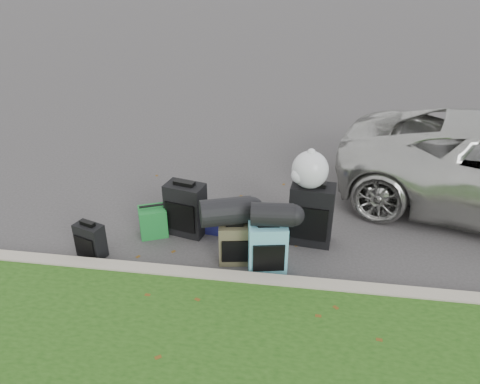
# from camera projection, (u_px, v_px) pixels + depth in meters

# --- Properties ---
(ground) EXTENTS (120.00, 120.00, 0.00)m
(ground) POSITION_uv_depth(u_px,v_px,m) (245.00, 237.00, 6.09)
(ground) COLOR #383535
(ground) RESTS_ON ground
(curb) EXTENTS (120.00, 0.18, 0.15)m
(curb) POSITION_uv_depth(u_px,v_px,m) (234.00, 281.00, 5.18)
(curb) COLOR #9E937F
(curb) RESTS_ON ground
(suitcase_small_black) EXTENTS (0.39, 0.29, 0.43)m
(suitcase_small_black) POSITION_uv_depth(u_px,v_px,m) (91.00, 240.00, 5.63)
(suitcase_small_black) COLOR black
(suitcase_small_black) RESTS_ON ground
(suitcase_large_black_left) EXTENTS (0.54, 0.40, 0.70)m
(suitcase_large_black_left) POSITION_uv_depth(u_px,v_px,m) (186.00, 209.00, 6.03)
(suitcase_large_black_left) COLOR black
(suitcase_large_black_left) RESTS_ON ground
(suitcase_olive) EXTENTS (0.40, 0.29, 0.51)m
(suitcase_olive) POSITION_uv_depth(u_px,v_px,m) (235.00, 243.00, 5.51)
(suitcase_olive) COLOR #413D29
(suitcase_olive) RESTS_ON ground
(suitcase_teal) EXTENTS (0.47, 0.33, 0.62)m
(suitcase_teal) POSITION_uv_depth(u_px,v_px,m) (268.00, 249.00, 5.32)
(suitcase_teal) COLOR teal
(suitcase_teal) RESTS_ON ground
(suitcase_large_black_right) EXTENTS (0.56, 0.38, 0.80)m
(suitcase_large_black_right) POSITION_uv_depth(u_px,v_px,m) (311.00, 214.00, 5.83)
(suitcase_large_black_right) COLOR black
(suitcase_large_black_right) RESTS_ON ground
(tote_green) EXTENTS (0.43, 0.39, 0.39)m
(tote_green) POSITION_uv_depth(u_px,v_px,m) (153.00, 222.00, 6.06)
(tote_green) COLOR #1A762D
(tote_green) RESTS_ON ground
(tote_navy) EXTENTS (0.32, 0.27, 0.31)m
(tote_navy) POSITION_uv_depth(u_px,v_px,m) (217.00, 221.00, 6.14)
(tote_navy) COLOR navy
(tote_navy) RESTS_ON ground
(duffel_left) EXTENTS (0.66, 0.50, 0.32)m
(duffel_left) POSITION_uv_depth(u_px,v_px,m) (226.00, 212.00, 5.35)
(duffel_left) COLOR black
(duffel_left) RESTS_ON suitcase_olive
(duffel_right) EXTENTS (0.49, 0.30, 0.26)m
(duffel_right) POSITION_uv_depth(u_px,v_px,m) (272.00, 215.00, 5.13)
(duffel_right) COLOR black
(duffel_right) RESTS_ON suitcase_teal
(trash_bag) EXTENTS (0.44, 0.44, 0.44)m
(trash_bag) POSITION_uv_depth(u_px,v_px,m) (310.00, 170.00, 5.53)
(trash_bag) COLOR silver
(trash_bag) RESTS_ON suitcase_large_black_right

